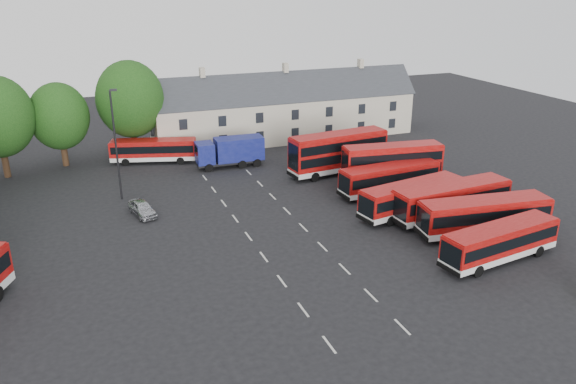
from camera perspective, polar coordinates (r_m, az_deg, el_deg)
name	(u,v)px	position (r m, az deg, el deg)	size (l,w,h in m)	color
ground	(256,246)	(45.61, -3.29, -5.52)	(140.00, 140.00, 0.00)	black
lane_markings	(276,232)	(48.04, -1.18, -4.06)	(5.15, 33.80, 0.01)	beige
terrace_houses	(285,110)	(75.63, -0.26, 8.31)	(35.70, 7.13, 10.06)	beige
bus_row_a	(501,240)	(45.50, 20.78, -4.59)	(10.44, 3.71, 2.89)	silver
bus_row_b	(484,214)	(49.59, 19.32, -2.08)	(11.45, 3.95, 3.17)	silver
bus_row_c	(452,198)	(52.09, 16.28, -0.60)	(11.57, 3.40, 3.23)	silver
bus_row_d	(412,196)	(52.18, 12.49, -0.36)	(10.87, 4.19, 3.00)	silver
bus_row_e	(390,177)	(56.85, 10.29, 1.55)	(10.66, 3.16, 2.97)	silver
bus_dd_south	(392,162)	(59.39, 10.54, 3.02)	(10.62, 3.81, 4.26)	silver
bus_dd_north	(338,151)	(61.87, 5.13, 4.20)	(11.43, 3.79, 4.60)	silver
bus_north	(153,149)	(67.55, -13.51, 4.28)	(10.02, 4.88, 2.77)	silver
box_truck	(231,151)	(64.54, -5.83, 4.20)	(7.74, 2.64, 3.35)	black
silver_car	(142,208)	(52.78, -14.58, -1.62)	(1.61, 3.99, 1.36)	#A7A9AF
lamppost	(116,142)	(55.70, -17.09, 4.85)	(0.75, 0.33, 10.81)	black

